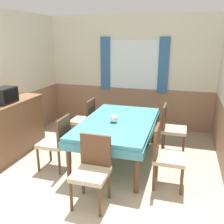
{
  "coord_description": "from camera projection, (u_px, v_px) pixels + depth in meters",
  "views": [
    {
      "loc": [
        1.28,
        -1.62,
        2.11
      ],
      "look_at": [
        0.11,
        2.31,
        0.87
      ],
      "focal_mm": 40.0,
      "sensor_mm": 36.0,
      "label": 1
    }
  ],
  "objects": [
    {
      "name": "wall_back",
      "position": [
        130.0,
        72.0,
        5.86
      ],
      "size": [
        4.29,
        0.1,
        2.6
      ],
      "color": "silver",
      "rests_on": "ground_plane"
    },
    {
      "name": "dining_table",
      "position": [
        118.0,
        126.0,
        4.32
      ],
      "size": [
        1.22,
        2.01,
        0.72
      ],
      "color": "teal",
      "rests_on": "ground_plane"
    },
    {
      "name": "chair_right_near",
      "position": [
        165.0,
        154.0,
        3.58
      ],
      "size": [
        0.44,
        0.44,
        0.9
      ],
      "rotation": [
        0.0,
        0.0,
        4.71
      ],
      "color": "brown",
      "rests_on": "ground_plane"
    },
    {
      "name": "chair_right_far",
      "position": [
        171.0,
        127.0,
        4.67
      ],
      "size": [
        0.44,
        0.44,
        0.9
      ],
      "rotation": [
        0.0,
        0.0,
        4.71
      ],
      "color": "brown",
      "rests_on": "ground_plane"
    },
    {
      "name": "chair_left_near",
      "position": [
        57.0,
        141.0,
        4.05
      ],
      "size": [
        0.44,
        0.44,
        0.9
      ],
      "rotation": [
        0.0,
        0.0,
        1.57
      ],
      "color": "brown",
      "rests_on": "ground_plane"
    },
    {
      "name": "chair_left_far",
      "position": [
        85.0,
        119.0,
        5.15
      ],
      "size": [
        0.44,
        0.44,
        0.9
      ],
      "rotation": [
        0.0,
        0.0,
        1.57
      ],
      "color": "brown",
      "rests_on": "ground_plane"
    },
    {
      "name": "chair_head_near",
      "position": [
        92.0,
        168.0,
        3.2
      ],
      "size": [
        0.44,
        0.44,
        0.9
      ],
      "rotation": [
        0.0,
        0.0,
        3.14
      ],
      "color": "brown",
      "rests_on": "ground_plane"
    },
    {
      "name": "sideboard",
      "position": [
        10.0,
        129.0,
        4.53
      ],
      "size": [
        0.46,
        1.56,
        1.01
      ],
      "color": "brown",
      "rests_on": "ground_plane"
    },
    {
      "name": "tv",
      "position": [
        4.0,
        95.0,
        4.3
      ],
      "size": [
        0.29,
        0.41,
        0.27
      ],
      "color": "black",
      "rests_on": "sideboard"
    },
    {
      "name": "vase",
      "position": [
        114.0,
        118.0,
        4.2
      ],
      "size": [
        0.14,
        0.14,
        0.14
      ],
      "color": "silver",
      "rests_on": "dining_table"
    }
  ]
}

